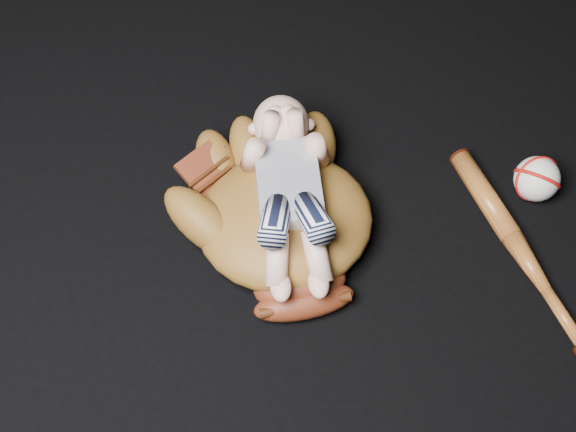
{
  "coord_description": "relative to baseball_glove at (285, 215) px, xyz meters",
  "views": [
    {
      "loc": [
        -0.28,
        -0.68,
        1.2
      ],
      "look_at": [
        -0.16,
        0.03,
        0.07
      ],
      "focal_mm": 50.0,
      "sensor_mm": 36.0,
      "label": 1
    }
  ],
  "objects": [
    {
      "name": "baseball",
      "position": [
        0.46,
        0.01,
        -0.03
      ],
      "size": [
        0.1,
        0.1,
        0.08
      ],
      "primitive_type": "sphere",
      "rotation": [
        0.0,
        0.0,
        -0.28
      ],
      "color": "white",
      "rests_on": "ground"
    },
    {
      "name": "newborn_baby",
      "position": [
        0.01,
        0.0,
        0.06
      ],
      "size": [
        0.2,
        0.38,
        0.15
      ],
      "primitive_type": null,
      "rotation": [
        0.0,
        0.0,
        -0.07
      ],
      "color": "#E9B196",
      "rests_on": "baseball_glove"
    },
    {
      "name": "baseball_glove",
      "position": [
        0.0,
        0.0,
        0.0
      ],
      "size": [
        0.39,
        0.44,
        0.13
      ],
      "primitive_type": null,
      "rotation": [
        0.0,
        0.0,
        0.05
      ],
      "color": "brown",
      "rests_on": "ground"
    },
    {
      "name": "baseball_bat",
      "position": [
        0.39,
        -0.1,
        -0.05
      ],
      "size": [
        0.13,
        0.41,
        0.04
      ],
      "primitive_type": null,
      "rotation": [
        0.0,
        0.0,
        0.21
      ],
      "color": "#974F1D",
      "rests_on": "ground"
    }
  ]
}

